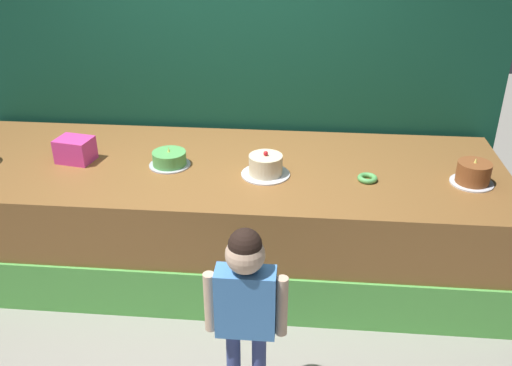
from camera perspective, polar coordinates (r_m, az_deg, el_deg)
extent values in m
plane|color=gray|center=(3.77, -4.98, -13.66)|extent=(12.00, 12.00, 0.00)
cube|color=brown|center=(4.06, -3.64, -3.22)|extent=(3.93, 1.33, 0.80)
cube|color=#59B24C|center=(3.64, -5.12, -11.61)|extent=(3.93, 0.02, 0.36)
cube|color=#144C38|center=(4.40, -2.52, 12.78)|extent=(4.14, 0.08, 2.72)
cylinder|color=#3F4C8C|center=(3.12, -2.29, -18.05)|extent=(0.07, 0.07, 0.48)
cube|color=#4C8CD8|center=(2.83, -1.07, -12.04)|extent=(0.30, 0.13, 0.37)
cylinder|color=beige|center=(2.86, -4.73, -12.01)|extent=(0.06, 0.06, 0.34)
cylinder|color=beige|center=(2.83, 2.65, -12.46)|extent=(0.06, 0.06, 0.34)
sphere|color=beige|center=(2.66, -1.12, -7.30)|extent=(0.19, 0.19, 0.19)
sphere|color=black|center=(2.63, -1.13, -6.35)|extent=(0.16, 0.16, 0.16)
cube|color=#E53D9C|center=(4.09, -17.98, 3.24)|extent=(0.27, 0.23, 0.17)
torus|color=#59B259|center=(3.71, 11.31, 0.49)|extent=(0.13, 0.13, 0.03)
cylinder|color=silver|center=(3.90, -8.79, 1.85)|extent=(0.28, 0.28, 0.01)
cylinder|color=#59B259|center=(3.87, -8.84, 2.53)|extent=(0.23, 0.23, 0.09)
cone|color=#F2E566|center=(3.85, -8.91, 3.38)|extent=(0.02, 0.02, 0.03)
cylinder|color=silver|center=(3.72, 0.98, 0.92)|extent=(0.33, 0.33, 0.01)
cylinder|color=beige|center=(3.69, 0.99, 1.89)|extent=(0.22, 0.22, 0.13)
sphere|color=red|center=(3.66, 1.00, 3.04)|extent=(0.03, 0.03, 0.03)
cylinder|color=silver|center=(3.87, 21.14, 0.04)|extent=(0.28, 0.28, 0.01)
cylinder|color=brown|center=(3.84, 21.32, 1.01)|extent=(0.21, 0.21, 0.14)
cone|color=#F2E566|center=(3.80, 21.53, 2.17)|extent=(0.02, 0.02, 0.03)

